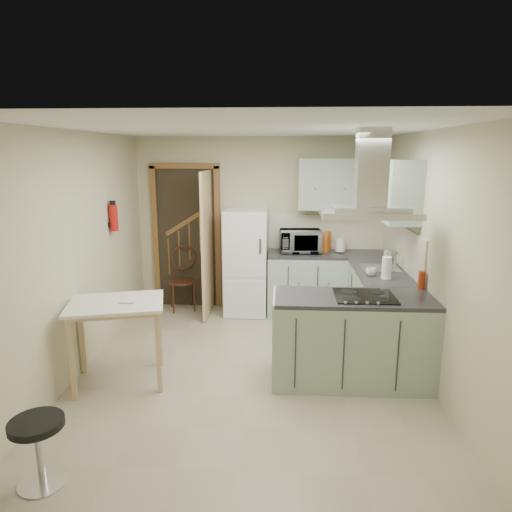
# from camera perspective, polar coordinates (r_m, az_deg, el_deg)

# --- Properties ---
(floor) EXTENTS (4.20, 4.20, 0.00)m
(floor) POSITION_cam_1_polar(r_m,az_deg,el_deg) (5.05, -0.57, -13.99)
(floor) COLOR tan
(floor) RESTS_ON ground
(ceiling) EXTENTS (4.20, 4.20, 0.00)m
(ceiling) POSITION_cam_1_polar(r_m,az_deg,el_deg) (4.51, -0.64, 15.64)
(ceiling) COLOR silver
(ceiling) RESTS_ON back_wall
(back_wall) EXTENTS (3.60, 0.00, 3.60)m
(back_wall) POSITION_cam_1_polar(r_m,az_deg,el_deg) (6.68, 0.63, 3.98)
(back_wall) COLOR #BFB894
(back_wall) RESTS_ON floor
(left_wall) EXTENTS (0.00, 4.20, 4.20)m
(left_wall) POSITION_cam_1_polar(r_m,az_deg,el_deg) (5.07, -21.34, 0.24)
(left_wall) COLOR #BFB894
(left_wall) RESTS_ON floor
(right_wall) EXTENTS (0.00, 4.20, 4.20)m
(right_wall) POSITION_cam_1_polar(r_m,az_deg,el_deg) (4.85, 21.14, -0.30)
(right_wall) COLOR #BFB894
(right_wall) RESTS_ON floor
(doorway) EXTENTS (1.10, 0.12, 2.10)m
(doorway) POSITION_cam_1_polar(r_m,az_deg,el_deg) (6.83, -8.66, 2.32)
(doorway) COLOR brown
(doorway) RESTS_ON floor
(fridge) EXTENTS (0.60, 0.60, 1.50)m
(fridge) POSITION_cam_1_polar(r_m,az_deg,el_deg) (6.50, -1.27, -0.77)
(fridge) COLOR white
(fridge) RESTS_ON floor
(counter_back) EXTENTS (1.08, 0.60, 0.90)m
(counter_back) POSITION_cam_1_polar(r_m,az_deg,el_deg) (6.57, 6.26, -3.41)
(counter_back) COLOR #9EB2A0
(counter_back) RESTS_ON floor
(counter_right) EXTENTS (0.60, 1.95, 0.90)m
(counter_right) POSITION_cam_1_polar(r_m,az_deg,el_deg) (6.03, 14.61, -5.25)
(counter_right) COLOR #9EB2A0
(counter_right) RESTS_ON floor
(splashback) EXTENTS (1.68, 0.02, 0.50)m
(splashback) POSITION_cam_1_polar(r_m,az_deg,el_deg) (6.71, 8.85, 3.00)
(splashback) COLOR beige
(splashback) RESTS_ON counter_back
(wall_cabinet_back) EXTENTS (0.85, 0.35, 0.70)m
(wall_cabinet_back) POSITION_cam_1_polar(r_m,az_deg,el_deg) (6.47, 9.11, 8.88)
(wall_cabinet_back) COLOR #9EB2A0
(wall_cabinet_back) RESTS_ON back_wall
(wall_cabinet_right) EXTENTS (0.35, 0.90, 0.70)m
(wall_cabinet_right) POSITION_cam_1_polar(r_m,az_deg,el_deg) (5.52, 17.26, 7.81)
(wall_cabinet_right) COLOR #9EB2A0
(wall_cabinet_right) RESTS_ON right_wall
(peninsula) EXTENTS (1.55, 0.65, 0.90)m
(peninsula) POSITION_cam_1_polar(r_m,az_deg,el_deg) (4.74, 11.92, -10.14)
(peninsula) COLOR #9EB2A0
(peninsula) RESTS_ON floor
(hob) EXTENTS (0.58, 0.50, 0.01)m
(hob) POSITION_cam_1_polar(r_m,az_deg,el_deg) (4.60, 13.42, -4.88)
(hob) COLOR black
(hob) RESTS_ON peninsula
(extractor_hood) EXTENTS (0.90, 0.55, 0.10)m
(extractor_hood) POSITION_cam_1_polar(r_m,az_deg,el_deg) (4.43, 13.97, 5.21)
(extractor_hood) COLOR silver
(extractor_hood) RESTS_ON ceiling
(sink) EXTENTS (0.45, 0.40, 0.01)m
(sink) POSITION_cam_1_polar(r_m,az_deg,el_deg) (5.74, 15.19, -1.47)
(sink) COLOR silver
(sink) RESTS_ON counter_right
(fire_extinguisher) EXTENTS (0.10, 0.10, 0.32)m
(fire_extinguisher) POSITION_cam_1_polar(r_m,az_deg,el_deg) (5.82, -17.37, 4.57)
(fire_extinguisher) COLOR #B2140F
(fire_extinguisher) RESTS_ON left_wall
(drop_leaf_table) EXTENTS (1.05, 0.88, 0.85)m
(drop_leaf_table) POSITION_cam_1_polar(r_m,az_deg,el_deg) (4.83, -16.80, -10.32)
(drop_leaf_table) COLOR tan
(drop_leaf_table) RESTS_ON floor
(bentwood_chair) EXTENTS (0.48, 0.48, 0.85)m
(bentwood_chair) POSITION_cam_1_polar(r_m,az_deg,el_deg) (6.79, -9.22, -3.18)
(bentwood_chair) COLOR #442816
(bentwood_chair) RESTS_ON floor
(stool) EXTENTS (0.39, 0.39, 0.50)m
(stool) POSITION_cam_1_polar(r_m,az_deg,el_deg) (3.76, -25.44, -21.23)
(stool) COLOR black
(stool) RESTS_ON floor
(microwave) EXTENTS (0.59, 0.42, 0.31)m
(microwave) POSITION_cam_1_polar(r_m,az_deg,el_deg) (6.45, 5.56, 1.86)
(microwave) COLOR black
(microwave) RESTS_ON counter_back
(kettle) EXTENTS (0.16, 0.16, 0.21)m
(kettle) POSITION_cam_1_polar(r_m,az_deg,el_deg) (6.51, 10.50, 1.35)
(kettle) COLOR silver
(kettle) RESTS_ON counter_back
(cereal_box) EXTENTS (0.14, 0.20, 0.28)m
(cereal_box) POSITION_cam_1_polar(r_m,az_deg,el_deg) (6.56, 8.82, 1.80)
(cereal_box) COLOR orange
(cereal_box) RESTS_ON counter_back
(soap_bottle) EXTENTS (0.09, 0.09, 0.17)m
(soap_bottle) POSITION_cam_1_polar(r_m,az_deg,el_deg) (6.20, 16.04, 0.30)
(soap_bottle) COLOR #B7B8C4
(soap_bottle) RESTS_ON counter_right
(paper_towel) EXTENTS (0.13, 0.13, 0.26)m
(paper_towel) POSITION_cam_1_polar(r_m,az_deg,el_deg) (5.25, 16.00, -1.40)
(paper_towel) COLOR white
(paper_towel) RESTS_ON counter_right
(cup) EXTENTS (0.14, 0.14, 0.09)m
(cup) POSITION_cam_1_polar(r_m,az_deg,el_deg) (5.37, 14.16, -1.93)
(cup) COLOR silver
(cup) RESTS_ON counter_right
(red_bottle) EXTENTS (0.08, 0.08, 0.19)m
(red_bottle) POSITION_cam_1_polar(r_m,az_deg,el_deg) (5.00, 19.98, -2.85)
(red_bottle) COLOR #A8320E
(red_bottle) RESTS_ON peninsula
(book) EXTENTS (0.15, 0.20, 0.09)m
(book) POSITION_cam_1_polar(r_m,az_deg,el_deg) (4.70, -16.40, -4.84)
(book) COLOR maroon
(book) RESTS_ON drop_leaf_table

